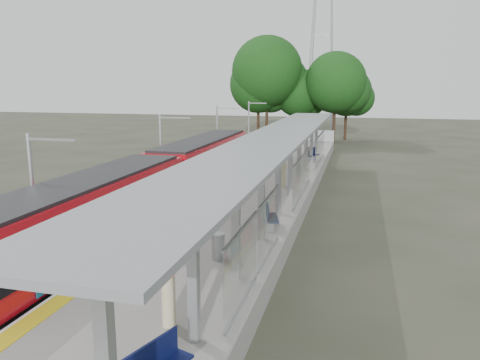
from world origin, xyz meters
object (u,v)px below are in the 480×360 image
bench_far (312,154)px  info_pillar_far (283,175)px  info_pillar_near (169,301)px  litter_bin (218,246)px  train (161,182)px  bench_mid (270,216)px

bench_far → info_pillar_far: bearing=-71.8°
bench_far → info_pillar_near: info_pillar_near is taller
litter_bin → info_pillar_near: bearing=-88.3°
train → info_pillar_near: bearing=-65.5°
train → bench_mid: 7.35m
train → info_pillar_near: 13.52m
info_pillar_near → info_pillar_far: (0.16, 17.41, 0.08)m
train → bench_mid: train is taller
bench_mid → bench_far: 19.00m
bench_mid → bench_far: (-0.10, 19.00, 0.01)m
info_pillar_far → bench_far: bearing=69.6°
bench_mid → litter_bin: bench_mid is taller
info_pillar_near → litter_bin: info_pillar_near is taller
bench_far → info_pillar_far: info_pillar_far is taller
bench_far → litter_bin: bearing=-70.5°
bench_far → info_pillar_far: 10.66m
train → litter_bin: bearing=-53.6°
bench_mid → bench_far: bearing=76.5°
train → bench_far: (6.47, 15.75, -0.48)m
bench_far → train: bearing=-90.4°
train → bench_mid: size_ratio=16.94×
bench_mid → litter_bin: (-1.11, -4.16, -0.08)m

